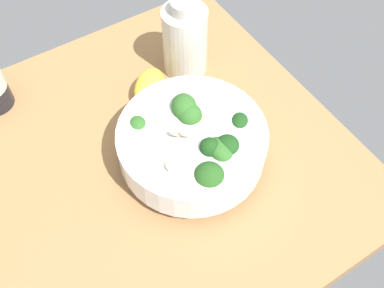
# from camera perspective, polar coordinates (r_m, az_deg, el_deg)

# --- Properties ---
(ground_plane) EXTENTS (0.60, 0.60, 0.04)m
(ground_plane) POSITION_cam_1_polar(r_m,az_deg,el_deg) (0.71, -5.72, -2.51)
(ground_plane) COLOR #996D42
(bowl_of_broccoli) EXTENTS (0.22, 0.22, 0.09)m
(bowl_of_broccoli) POSITION_cam_1_polar(r_m,az_deg,el_deg) (0.64, 0.14, 0.18)
(bowl_of_broccoli) COLOR white
(bowl_of_broccoli) RESTS_ON ground_plane
(lemon_wedge) EXTENTS (0.09, 0.09, 0.04)m
(lemon_wedge) POSITION_cam_1_polar(r_m,az_deg,el_deg) (0.74, -5.51, 7.32)
(lemon_wedge) COLOR yellow
(lemon_wedge) RESTS_ON ground_plane
(bottle_tall) EXTENTS (0.08, 0.08, 0.14)m
(bottle_tall) POSITION_cam_1_polar(r_m,az_deg,el_deg) (0.76, -0.92, 13.29)
(bottle_tall) COLOR beige
(bottle_tall) RESTS_ON ground_plane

